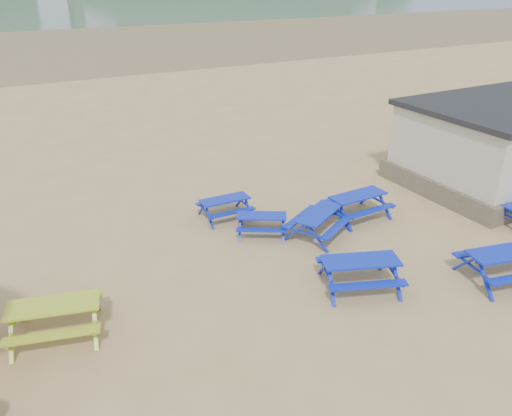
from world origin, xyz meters
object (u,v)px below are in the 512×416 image
picnic_table_blue_a (318,224)px  picnic_table_yellow (56,319)px  amenity_block (504,143)px  picnic_table_blue_b (262,224)px

picnic_table_blue_a → picnic_table_yellow: bearing=159.2°
picnic_table_blue_a → amenity_block: bearing=-26.4°
picnic_table_blue_b → picnic_table_blue_a: bearing=-1.8°
picnic_table_blue_b → amenity_block: size_ratio=0.27×
picnic_table_blue_a → picnic_table_blue_b: (-1.50, 0.95, -0.08)m
picnic_table_blue_a → picnic_table_yellow: size_ratio=1.03×
picnic_table_blue_a → picnic_table_yellow: picnic_table_yellow is taller
picnic_table_blue_b → picnic_table_yellow: picnic_table_yellow is taller
picnic_table_yellow → amenity_block: size_ratio=0.32×
picnic_table_blue_b → picnic_table_yellow: bearing=-132.1°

